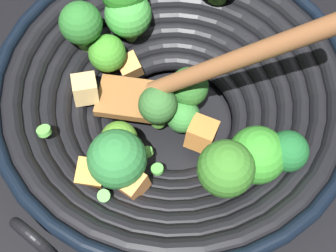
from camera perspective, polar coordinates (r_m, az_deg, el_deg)
The scene contains 2 objects.
ground_plane at distance 0.56m, azimuth 0.68°, elevation 0.11°, with size 4.00×4.00×0.00m, color black.
wok at distance 0.50m, azimuth 0.69°, elevation 3.63°, with size 0.38×0.38×0.23m.
Camera 1 is at (0.04, 0.26, 0.49)m, focal length 50.00 mm.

